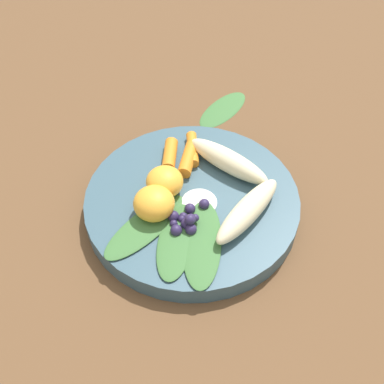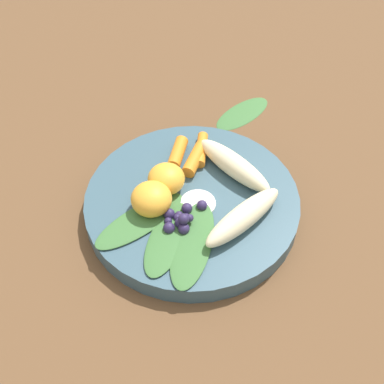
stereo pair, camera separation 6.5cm
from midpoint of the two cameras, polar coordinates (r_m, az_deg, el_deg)
The scene contains 15 objects.
ground_plane at distance 0.68m, azimuth 2.74°, elevation -2.23°, with size 2.40×2.40×0.00m, color brown.
bowl at distance 0.67m, azimuth 2.78°, elevation -1.50°, with size 0.29×0.29×0.03m, color #385666.
banana_peeled_left at distance 0.68m, azimuth 7.54°, elevation 2.94°, with size 0.13×0.03×0.03m, color beige.
banana_peeled_right at distance 0.62m, azimuth 8.88°, elevation -3.00°, with size 0.13×0.03×0.03m, color beige.
orange_segment_near at distance 0.63m, azimuth -1.73°, elevation -0.96°, with size 0.05×0.05×0.04m, color #F4A833.
orange_segment_far at distance 0.66m, azimuth -0.13°, elevation 1.36°, with size 0.05×0.05×0.04m, color #F4A833.
carrot_front at distance 0.71m, azimuth 3.70°, elevation 4.73°, with size 0.02×0.02×0.06m, color orange.
carrot_mid_left at distance 0.69m, azimuth 3.02°, elevation 3.65°, with size 0.02×0.02×0.06m, color orange.
carrot_mid_right at distance 0.70m, azimuth 1.01°, elevation 4.37°, with size 0.02×0.02×0.05m, color orange.
blueberry_pile at distance 0.63m, azimuth 1.71°, elevation -3.20°, with size 0.04×0.06×0.03m.
coconut_shred_patch at distance 0.65m, azimuth 3.24°, elevation -1.63°, with size 0.05×0.05×0.00m, color white.
kale_leaf_left at distance 0.63m, azimuth -2.99°, elevation -3.47°, with size 0.13×0.05×0.01m, color #3D7038.
kale_leaf_right at distance 0.61m, azimuth 0.24°, elevation -5.47°, with size 0.12×0.04×0.01m, color #3D7038.
kale_leaf_rear at distance 0.61m, azimuth 3.14°, elevation -6.04°, with size 0.14×0.05×0.01m, color #3D7038.
kale_leaf_stray at distance 0.83m, azimuth 8.08°, elevation 8.90°, with size 0.11×0.05×0.01m, color #3D7038.
Camera 2 is at (0.37, -0.23, 0.53)m, focal length 46.58 mm.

